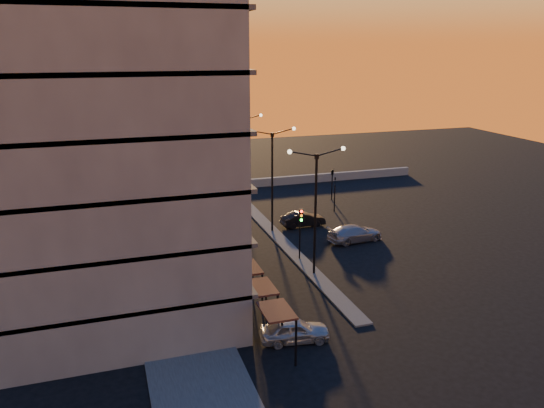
{
  "coord_description": "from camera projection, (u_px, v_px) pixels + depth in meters",
  "views": [
    {
      "loc": [
        -14.13,
        -33.45,
        16.18
      ],
      "look_at": [
        -1.79,
        4.54,
        4.34
      ],
      "focal_mm": 35.0,
      "sensor_mm": 36.0,
      "label": 1
    }
  ],
  "objects": [
    {
      "name": "signal_east_b",
      "position": [
        332.0,
        172.0,
        57.63
      ],
      "size": [
        0.42,
        1.99,
        3.6
      ],
      "color": "black",
      "rests_on": "ground"
    },
    {
      "name": "car_sedan",
      "position": [
        303.0,
        219.0,
        49.71
      ],
      "size": [
        4.17,
        1.57,
        1.36
      ],
      "primitive_type": "imported",
      "rotation": [
        0.0,
        0.0,
        1.6
      ],
      "color": "black",
      "rests_on": "ground"
    },
    {
      "name": "building",
      "position": [
        102.0,
        121.0,
        31.78
      ],
      "size": [
        14.35,
        17.08,
        25.0
      ],
      "color": "slate",
      "rests_on": "ground"
    },
    {
      "name": "traffic_light_main",
      "position": [
        301.0,
        226.0,
        41.08
      ],
      "size": [
        0.28,
        0.44,
        4.25
      ],
      "color": "black",
      "rests_on": "ground"
    },
    {
      "name": "streetlamp_near",
      "position": [
        316.0,
        202.0,
        37.69
      ],
      "size": [
        4.32,
        0.32,
        9.51
      ],
      "color": "black",
      "rests_on": "ground"
    },
    {
      "name": "signal_east_a",
      "position": [
        335.0,
        193.0,
        53.87
      ],
      "size": [
        0.13,
        0.16,
        3.6
      ],
      "color": "black",
      "rests_on": "ground"
    },
    {
      "name": "car_hatchback",
      "position": [
        295.0,
        330.0,
        30.21
      ],
      "size": [
        4.19,
        2.2,
        1.36
      ],
      "primitive_type": "imported",
      "rotation": [
        0.0,
        0.0,
        1.42
      ],
      "color": "#A7AAAF",
      "rests_on": "ground"
    },
    {
      "name": "parapet",
      "position": [
        247.0,
        184.0,
        63.44
      ],
      "size": [
        44.0,
        0.5,
        1.0
      ],
      "primitive_type": "cube",
      "color": "gray",
      "rests_on": "ground"
    },
    {
      "name": "streetlamp_mid",
      "position": [
        272.0,
        172.0,
        46.81
      ],
      "size": [
        4.32,
        0.32,
        9.51
      ],
      "color": "black",
      "rests_on": "ground"
    },
    {
      "name": "ground",
      "position": [
        314.0,
        274.0,
        39.28
      ],
      "size": [
        120.0,
        120.0,
        0.0
      ],
      "primitive_type": "plane",
      "color": "black",
      "rests_on": "ground"
    },
    {
      "name": "median",
      "position": [
        272.0,
        231.0,
        48.39
      ],
      "size": [
        1.2,
        36.0,
        0.12
      ],
      "primitive_type": "cube",
      "color": "#464644",
      "rests_on": "ground"
    },
    {
      "name": "streetlamp_far",
      "position": [
        243.0,
        152.0,
        55.93
      ],
      "size": [
        4.32,
        0.32,
        9.51
      ],
      "color": "black",
      "rests_on": "ground"
    },
    {
      "name": "sidewalk_west",
      "position": [
        164.0,
        271.0,
        39.8
      ],
      "size": [
        5.0,
        40.0,
        0.12
      ],
      "primitive_type": "cube",
      "color": "#464644",
      "rests_on": "ground"
    },
    {
      "name": "car_wagon",
      "position": [
        355.0,
        233.0,
        45.87
      ],
      "size": [
        5.13,
        2.54,
        1.43
      ],
      "primitive_type": "imported",
      "rotation": [
        0.0,
        0.0,
        1.68
      ],
      "color": "#98999F",
      "rests_on": "ground"
    }
  ]
}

